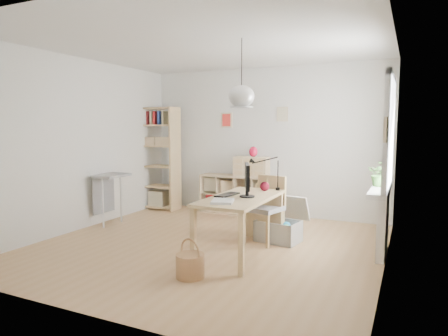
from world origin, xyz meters
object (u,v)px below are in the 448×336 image
at_px(storage_chest, 281,227).
at_px(monitor, 247,178).
at_px(tall_bookshelf, 158,154).
at_px(chair, 266,205).
at_px(desk, 241,204).
at_px(drawer_chest, 251,167).
at_px(cube_shelf, 237,197).

relative_size(storage_chest, monitor, 1.65).
bearing_deg(monitor, tall_bookshelf, 119.57).
bearing_deg(tall_bookshelf, chair, -25.25).
bearing_deg(monitor, storage_chest, 52.36).
height_order(desk, drawer_chest, drawer_chest).
xyz_separation_m(desk, monitor, (0.08, 0.00, 0.33)).
height_order(desk, chair, chair).
bearing_deg(cube_shelf, tall_bookshelf, -169.81).
relative_size(tall_bookshelf, drawer_chest, 3.18).
bearing_deg(chair, cube_shelf, 139.73).
height_order(chair, storage_chest, chair).
relative_size(desk, tall_bookshelf, 0.75).
bearing_deg(cube_shelf, desk, -65.39).
relative_size(cube_shelf, monitor, 3.08).
bearing_deg(drawer_chest, storage_chest, -55.80).
xyz_separation_m(chair, monitor, (-0.02, -0.68, 0.45)).
relative_size(cube_shelf, storage_chest, 1.86).
height_order(cube_shelf, monitor, monitor).
bearing_deg(tall_bookshelf, cube_shelf, 10.19).
relative_size(tall_bookshelf, monitor, 4.40).
height_order(monitor, drawer_chest, monitor).
distance_m(storage_chest, drawer_chest, 1.83).
bearing_deg(desk, monitor, 0.22).
bearing_deg(desk, tall_bookshelf, 142.99).
relative_size(cube_shelf, tall_bookshelf, 0.70).
bearing_deg(desk, cube_shelf, 114.61).
distance_m(desk, tall_bookshelf, 3.27).
height_order(desk, monitor, monitor).
bearing_deg(tall_bookshelf, drawer_chest, 7.30).
relative_size(desk, cube_shelf, 1.07).
distance_m(desk, chair, 0.70).
xyz_separation_m(cube_shelf, tall_bookshelf, (-1.56, -0.28, 0.79)).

